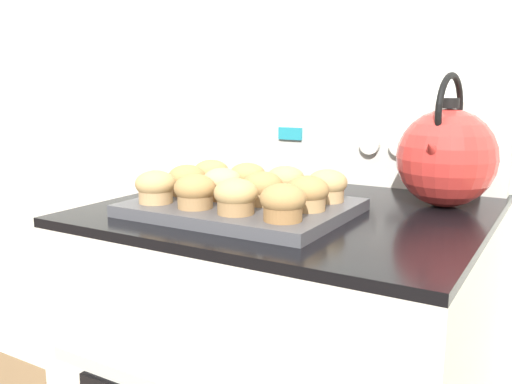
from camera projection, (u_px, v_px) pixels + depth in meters
wall_back at (364, 58)px, 1.35m from camera, size 8.00×0.05×2.40m
control_panel at (355, 142)px, 1.34m from camera, size 0.72×0.07×0.20m
muffin_pan at (242, 207)px, 1.02m from camera, size 0.39×0.31×0.02m
muffin_r0_c0 at (156, 187)px, 1.01m from camera, size 0.08×0.08×0.06m
muffin_r0_c1 at (195, 191)px, 0.96m from camera, size 0.08×0.08×0.06m
muffin_r0_c2 at (236, 197)px, 0.92m from camera, size 0.08×0.08×0.06m
muffin_r0_c3 at (283, 202)px, 0.87m from camera, size 0.08×0.08×0.06m
muffin_r1_c0 at (187, 180)px, 1.08m from camera, size 0.08×0.08×0.06m
muffin_r1_c1 at (222, 184)px, 1.04m from camera, size 0.08×0.08×0.06m
muffin_r1_c2 at (262, 188)px, 0.99m from camera, size 0.08×0.08×0.06m
muffin_r1_c3 at (308, 193)px, 0.95m from camera, size 0.08×0.08×0.06m
muffin_r2_c0 at (211, 174)px, 1.16m from camera, size 0.08×0.08×0.06m
muffin_r2_c1 at (247, 178)px, 1.11m from camera, size 0.08×0.08×0.06m
muffin_r2_c2 at (285, 182)px, 1.07m from camera, size 0.08×0.08×0.06m
muffin_r2_c3 at (327, 186)px, 1.02m from camera, size 0.08×0.08×0.06m
tea_kettle at (446, 156)px, 1.07m from camera, size 0.19×0.22×0.26m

